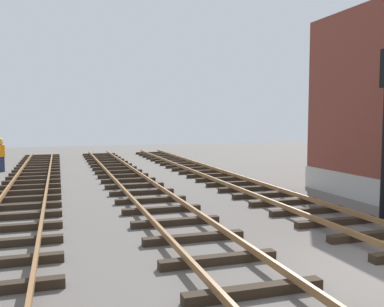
# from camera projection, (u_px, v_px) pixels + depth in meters

# --- Properties ---
(track_centre) EXTENTS (2.50, 57.54, 0.32)m
(track_centre) POSITION_uv_depth(u_px,v_px,m) (254.00, 289.00, 7.02)
(track_centre) COLOR #2D2319
(track_centre) RESTS_ON ground
(track_worker_foreground) EXTENTS (0.40, 0.40, 1.87)m
(track_worker_foreground) POSITION_uv_depth(u_px,v_px,m) (1.00, 155.00, 23.28)
(track_worker_foreground) COLOR #262D4C
(track_worker_foreground) RESTS_ON ground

